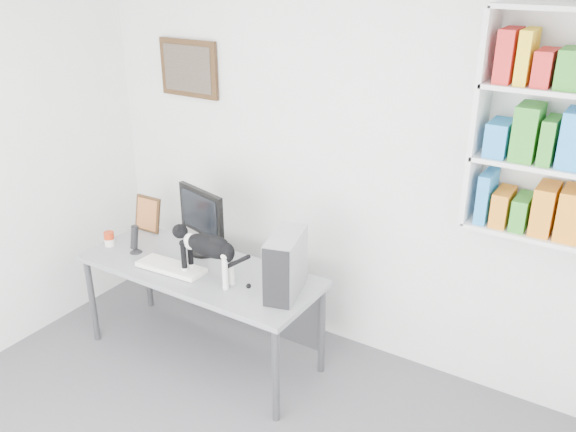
{
  "coord_description": "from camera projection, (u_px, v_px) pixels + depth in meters",
  "views": [
    {
      "loc": [
        1.75,
        -1.52,
        2.7
      ],
      "look_at": [
        -0.16,
        1.53,
        1.13
      ],
      "focal_mm": 38.0,
      "sensor_mm": 36.0,
      "label": 1
    }
  ],
  "objects": [
    {
      "name": "speaker",
      "position": [
        135.0,
        239.0,
        4.33
      ],
      "size": [
        0.12,
        0.12,
        0.21
      ],
      "primitive_type": "cylinder",
      "rotation": [
        0.0,
        0.0,
        -0.43
      ],
      "color": "black",
      "rests_on": "desk"
    },
    {
      "name": "leaning_print",
      "position": [
        148.0,
        213.0,
        4.66
      ],
      "size": [
        0.23,
        0.1,
        0.28
      ],
      "primitive_type": "cube",
      "rotation": [
        0.0,
        0.0,
        0.03
      ],
      "color": "#4D3218",
      "rests_on": "desk"
    },
    {
      "name": "soup_can",
      "position": [
        109.0,
        239.0,
        4.45
      ],
      "size": [
        0.09,
        0.09,
        0.11
      ],
      "primitive_type": "cylinder",
      "rotation": [
        0.0,
        0.0,
        -0.22
      ],
      "color": "red",
      "rests_on": "desk"
    },
    {
      "name": "pc_tower",
      "position": [
        286.0,
        264.0,
        3.78
      ],
      "size": [
        0.28,
        0.43,
        0.4
      ],
      "primitive_type": "cube",
      "rotation": [
        0.0,
        0.0,
        0.27
      ],
      "color": "#ACABB0",
      "rests_on": "desk"
    },
    {
      "name": "keyboard",
      "position": [
        171.0,
        267.0,
        4.13
      ],
      "size": [
        0.49,
        0.21,
        0.04
      ],
      "primitive_type": "cube",
      "rotation": [
        0.0,
        0.0,
        0.06
      ],
      "color": "white",
      "rests_on": "desk"
    },
    {
      "name": "monitor",
      "position": [
        202.0,
        221.0,
        4.28
      ],
      "size": [
        0.5,
        0.33,
        0.49
      ],
      "primitive_type": "cube",
      "rotation": [
        0.0,
        0.0,
        -0.25
      ],
      "color": "black",
      "rests_on": "desk"
    },
    {
      "name": "desk",
      "position": [
        202.0,
        312.0,
        4.3
      ],
      "size": [
        1.72,
        0.67,
        0.71
      ],
      "primitive_type": "cube",
      "rotation": [
        0.0,
        0.0,
        -0.0
      ],
      "color": "gray",
      "rests_on": "room"
    },
    {
      "name": "wall_art",
      "position": [
        189.0,
        68.0,
        4.51
      ],
      "size": [
        0.52,
        0.04,
        0.42
      ],
      "primitive_type": "cube",
      "color": "#4D3218",
      "rests_on": "room"
    },
    {
      "name": "room",
      "position": [
        127.0,
        299.0,
        2.57
      ],
      "size": [
        4.01,
        4.01,
        2.7
      ],
      "color": "#535358",
      "rests_on": "ground"
    },
    {
      "name": "cat",
      "position": [
        209.0,
        257.0,
        3.93
      ],
      "size": [
        0.56,
        0.15,
        0.34
      ],
      "primitive_type": null,
      "rotation": [
        0.0,
        0.0,
        -0.01
      ],
      "color": "black",
      "rests_on": "desk"
    }
  ]
}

